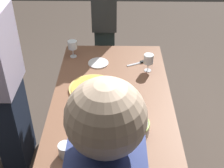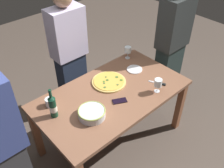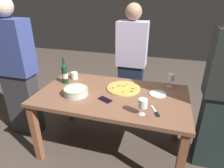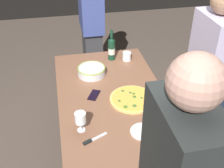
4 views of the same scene
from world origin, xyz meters
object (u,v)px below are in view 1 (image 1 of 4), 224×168
person_guest_left (105,21)px  side_plate (98,63)px  pizza (93,88)px  cup_amber (65,150)px  wine_glass_by_bottle (72,46)px  person_guest_right (3,84)px  dining_table (112,106)px  serving_bowl (130,126)px  wine_glass_near_pizza (149,60)px  pizza_knife (140,63)px  cell_phone (132,99)px  wine_bottle (89,147)px

person_guest_left → side_plate: bearing=-8.1°
pizza → cup_amber: 0.68m
wine_glass_by_bottle → person_guest_right: bearing=139.4°
dining_table → person_guest_right: (0.05, 0.83, 0.17)m
serving_bowl → person_guest_left: bearing=8.1°
wine_glass_near_pizza → wine_glass_by_bottle: wine_glass_by_bottle is taller
wine_glass_near_pizza → person_guest_left: (0.74, 0.39, 0.01)m
side_plate → serving_bowl: bearing=-163.5°
cup_amber → person_guest_left: size_ratio=0.05×
dining_table → cup_amber: cup_amber is taller
side_plate → person_guest_right: bearing=121.3°
dining_table → pizza_knife: size_ratio=8.73×
cell_phone → pizza_knife: 0.52m
dining_table → wine_glass_near_pizza: wine_glass_near_pizza is taller
wine_glass_by_bottle → pizza_knife: (-0.11, -0.60, -0.11)m
pizza_knife → person_guest_left: (0.62, 0.33, 0.11)m
pizza → pizza_knife: 0.55m
cell_phone → pizza_knife: size_ratio=0.79×
wine_glass_near_pizza → pizza_knife: 0.17m
serving_bowl → wine_glass_by_bottle: 1.07m
cell_phone → wine_glass_by_bottle: bearing=-23.4°
cup_amber → pizza_knife: bearing=-25.6°
wine_glass_near_pizza → cup_amber: (-0.94, 0.57, -0.07)m
side_plate → cell_phone: same height
pizza → person_guest_left: (1.01, -0.06, 0.11)m
cup_amber → serving_bowl: bearing=-61.5°
serving_bowl → side_plate: serving_bowl is taller
cell_phone → pizza_knife: bearing=-72.7°
pizza → person_guest_left: size_ratio=0.22×
serving_bowl → cell_phone: serving_bowl is taller
dining_table → person_guest_left: size_ratio=0.94×
serving_bowl → pizza_knife: serving_bowl is taller
pizza → pizza_knife: (0.39, -0.39, -0.01)m
wine_bottle → pizza_knife: wine_bottle is taller
serving_bowl → person_guest_right: size_ratio=0.16×
wine_glass_near_pizza → wine_bottle: bearing=156.9°
wine_glass_near_pizza → wine_glass_by_bottle: 0.70m
wine_glass_by_bottle → pizza_knife: bearing=-100.2°
cup_amber → cell_phone: size_ratio=0.60×
side_plate → person_guest_right: (-0.43, 0.70, 0.07)m
dining_table → cup_amber: size_ratio=18.43×
cup_amber → side_plate: size_ratio=0.48×
serving_bowl → wine_glass_by_bottle: (0.96, 0.48, 0.07)m
side_plate → cell_phone: size_ratio=1.25×
cell_phone → person_guest_right: 0.98m
wine_glass_near_pizza → person_guest_left: size_ratio=0.09×
wine_bottle → wine_glass_near_pizza: 1.07m
pizza_knife → person_guest_right: person_guest_right is taller
serving_bowl → person_guest_right: person_guest_right is taller
dining_table → person_guest_left: person_guest_left is taller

